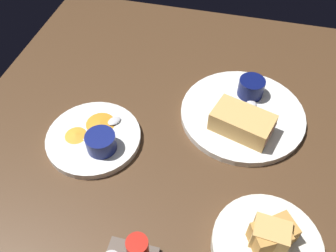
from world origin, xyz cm
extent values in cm
cube|color=#4C331E|center=(0.00, 0.00, -1.50)|extent=(110.00, 110.00, 3.00)
cylinder|color=white|center=(-7.88, -12.34, 0.80)|extent=(28.90, 28.90, 1.60)
cube|color=tan|center=(-7.94, -6.85, 4.00)|extent=(14.67, 11.12, 4.80)
cube|color=#DB938E|center=(-7.94, -6.85, 4.00)|extent=(14.74, 10.62, 0.80)
cylinder|color=#0C144C|center=(-8.82, -18.77, 3.78)|extent=(6.18, 6.18, 4.37)
cylinder|color=black|center=(-8.82, -18.77, 5.57)|extent=(5.07, 5.07, 0.60)
cube|color=silver|center=(-10.71, -9.63, 1.85)|extent=(1.90, 5.55, 0.40)
ellipsoid|color=silver|center=(-9.59, -15.01, 2.00)|extent=(2.80, 3.58, 0.80)
cylinder|color=white|center=(23.36, 2.84, 0.80)|extent=(20.88, 20.88, 1.60)
cylinder|color=navy|center=(20.23, 5.45, 3.55)|extent=(6.41, 6.41, 3.90)
cylinder|color=olive|center=(20.23, 5.45, 5.10)|extent=(5.25, 5.25, 0.60)
cube|color=silver|center=(23.15, 2.52, 1.85)|extent=(3.65, 5.06, 0.40)
ellipsoid|color=silver|center=(20.18, -2.11, 2.00)|extent=(3.58, 3.88, 0.80)
cone|color=orange|center=(23.07, -0.91, 1.90)|extent=(9.36, 9.36, 0.60)
cone|color=gold|center=(27.06, 3.69, 1.90)|extent=(6.67, 6.67, 0.60)
cone|color=gold|center=(20.22, 3.35, 1.90)|extent=(5.57, 5.57, 0.60)
cylinder|color=silver|center=(-15.39, 18.80, 1.50)|extent=(19.16, 19.16, 3.00)
cube|color=tan|center=(-15.22, 18.38, 5.41)|extent=(6.33, 4.87, 4.82)
cube|color=#C68C42|center=(-15.12, 18.68, 5.30)|extent=(7.37, 6.72, 4.60)
cube|color=#C68C42|center=(-16.37, 17.35, 4.91)|extent=(7.44, 7.12, 3.82)
camera|label=1|loc=(-4.65, 46.73, 62.75)|focal=38.16mm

